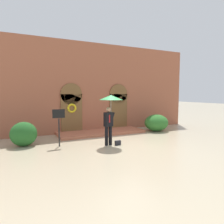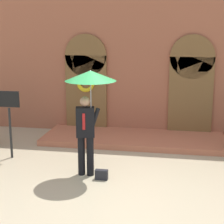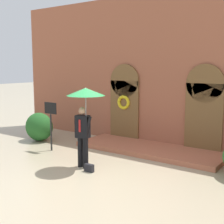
{
  "view_description": "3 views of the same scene",
  "coord_description": "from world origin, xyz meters",
  "views": [
    {
      "loc": [
        -4.59,
        -8.03,
        2.44
      ],
      "look_at": [
        0.02,
        1.6,
        1.44
      ],
      "focal_mm": 32.0,
      "sensor_mm": 36.0,
      "label": 1
    },
    {
      "loc": [
        1.21,
        -7.3,
        3.28
      ],
      "look_at": [
        -0.34,
        1.4,
        1.24
      ],
      "focal_mm": 60.0,
      "sensor_mm": 36.0,
      "label": 2
    },
    {
      "loc": [
        5.1,
        -6.36,
        2.98
      ],
      "look_at": [
        -0.56,
        1.59,
        1.53
      ],
      "focal_mm": 50.0,
      "sensor_mm": 36.0,
      "label": 3
    }
  ],
  "objects": [
    {
      "name": "ground_plane",
      "position": [
        0.0,
        0.0,
        0.0
      ],
      "size": [
        80.0,
        80.0,
        0.0
      ],
      "primitive_type": "plane",
      "color": "tan"
    },
    {
      "name": "building_facade",
      "position": [
        -0.0,
        4.15,
        2.68
      ],
      "size": [
        14.0,
        2.3,
        5.6
      ],
      "color": "#9E563D",
      "rests_on": "ground"
    },
    {
      "name": "person_with_umbrella",
      "position": [
        -0.65,
        0.39,
        1.91
      ],
      "size": [
        1.1,
        1.1,
        2.36
      ],
      "color": "black",
      "rests_on": "ground"
    },
    {
      "name": "handbag",
      "position": [
        -0.36,
        0.19,
        0.11
      ],
      "size": [
        0.28,
        0.12,
        0.22
      ],
      "primitive_type": "cube",
      "rotation": [
        0.0,
        0.0,
        0.01
      ],
      "color": "black",
      "rests_on": "ground"
    },
    {
      "name": "sign_post",
      "position": [
        -2.89,
        1.16,
        1.16
      ],
      "size": [
        0.56,
        0.06,
        1.72
      ],
      "color": "black",
      "rests_on": "ground"
    },
    {
      "name": "shrub_left",
      "position": [
        -4.36,
        1.91,
        0.57
      ],
      "size": [
        1.19,
        0.97,
        1.13
      ],
      "primitive_type": "ellipsoid",
      "color": "#235B23",
      "rests_on": "ground"
    }
  ]
}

